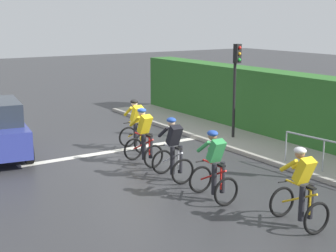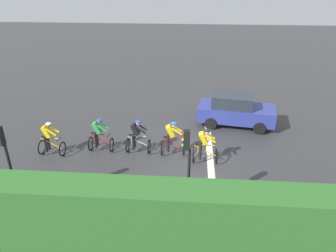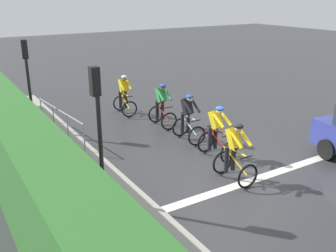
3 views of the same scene
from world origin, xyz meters
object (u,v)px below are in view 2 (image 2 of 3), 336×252
at_px(cyclist_lead, 50,139).
at_px(cyclist_mid, 137,137).
at_px(cyclist_second, 99,136).
at_px(cyclist_trailing, 204,147).
at_px(pedestrian_railing_kerbside, 51,181).
at_px(car_navy, 235,110).
at_px(cyclist_fourth, 172,139).
at_px(traffic_light_near_crossing, 187,162).
at_px(traffic_light_far_junction, 6,157).

relative_size(cyclist_lead, cyclist_mid, 1.00).
bearing_deg(cyclist_second, cyclist_lead, 103.89).
xyz_separation_m(cyclist_trailing, pedestrian_railing_kerbside, (-3.00, 5.67, 0.00)).
distance_m(cyclist_mid, pedestrian_railing_kerbside, 4.45).
distance_m(cyclist_mid, car_navy, 5.92).
bearing_deg(cyclist_trailing, pedestrian_railing_kerbside, 117.91).
xyz_separation_m(cyclist_lead, car_navy, (3.88, -8.82, 0.08)).
bearing_deg(cyclist_fourth, traffic_light_near_crossing, -169.39).
xyz_separation_m(cyclist_lead, cyclist_fourth, (0.45, -5.57, 0.00)).
height_order(cyclist_mid, traffic_light_far_junction, traffic_light_far_junction).
height_order(cyclist_lead, cyclist_trailing, same).
distance_m(cyclist_second, cyclist_fourth, 3.41).
distance_m(cyclist_second, traffic_light_near_crossing, 6.06).
distance_m(cyclist_second, traffic_light_far_junction, 4.92).
bearing_deg(cyclist_mid, pedestrian_railing_kerbside, 144.60).
height_order(car_navy, pedestrian_railing_kerbside, car_navy).
distance_m(cyclist_fourth, pedestrian_railing_kerbside, 5.51).
height_order(cyclist_second, cyclist_mid, same).
xyz_separation_m(cyclist_mid, car_navy, (3.38, -4.87, 0.08)).
xyz_separation_m(car_navy, traffic_light_far_junction, (-7.70, 8.44, 1.35)).
relative_size(cyclist_trailing, traffic_light_far_junction, 0.50).
xyz_separation_m(cyclist_lead, pedestrian_railing_kerbside, (-3.13, -1.38, 0.00)).
bearing_deg(cyclist_lead, pedestrian_railing_kerbside, -156.22).
bearing_deg(traffic_light_far_junction, cyclist_lead, 5.73).
height_order(cyclist_mid, cyclist_fourth, same).
bearing_deg(cyclist_trailing, cyclist_lead, 89.00).
xyz_separation_m(cyclist_trailing, traffic_light_far_junction, (-3.70, 6.66, 1.43)).
distance_m(cyclist_trailing, pedestrian_railing_kerbside, 6.41).
bearing_deg(cyclist_second, pedestrian_railing_kerbside, 167.85).
xyz_separation_m(cyclist_second, traffic_light_far_junction, (-4.36, 1.78, 1.43)).
distance_m(cyclist_lead, cyclist_second, 2.23).
bearing_deg(cyclist_trailing, cyclist_second, 82.32).
xyz_separation_m(cyclist_fourth, traffic_light_near_crossing, (-4.08, -0.76, 1.43)).
height_order(cyclist_fourth, traffic_light_near_crossing, traffic_light_near_crossing).
bearing_deg(cyclist_fourth, cyclist_second, 88.53).
relative_size(traffic_light_near_crossing, pedestrian_railing_kerbside, 0.88).
bearing_deg(car_navy, pedestrian_railing_kerbside, 133.25).
distance_m(cyclist_fourth, traffic_light_near_crossing, 4.39).
distance_m(cyclist_lead, pedestrian_railing_kerbside, 3.42).
relative_size(car_navy, pedestrian_railing_kerbside, 1.14).
bearing_deg(cyclist_trailing, traffic_light_near_crossing, 168.56).
relative_size(cyclist_mid, pedestrian_railing_kerbside, 0.44).
distance_m(cyclist_second, car_navy, 7.45).
height_order(cyclist_trailing, car_navy, car_navy).
relative_size(cyclist_lead, cyclist_trailing, 1.00).
bearing_deg(cyclist_second, cyclist_fourth, -91.47).
relative_size(traffic_light_far_junction, pedestrian_railing_kerbside, 0.88).
height_order(cyclist_second, car_navy, car_navy).
height_order(cyclist_mid, cyclist_trailing, same).
bearing_deg(pedestrian_railing_kerbside, cyclist_lead, 23.78).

